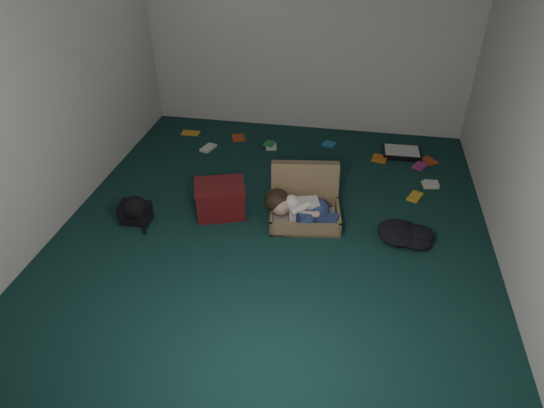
% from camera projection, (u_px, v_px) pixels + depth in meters
% --- Properties ---
extents(floor, '(4.50, 4.50, 0.00)m').
position_uv_depth(floor, '(275.00, 226.00, 4.64)').
color(floor, '#123531').
rests_on(floor, ground).
extents(wall_back, '(4.50, 0.00, 4.50)m').
position_uv_depth(wall_back, '(308.00, 26.00, 5.74)').
color(wall_back, silver).
rests_on(wall_back, ground).
extents(wall_front, '(4.50, 0.00, 4.50)m').
position_uv_depth(wall_front, '(185.00, 291.00, 2.08)').
color(wall_front, silver).
rests_on(wall_front, ground).
extents(wall_left, '(0.00, 4.50, 4.50)m').
position_uv_depth(wall_left, '(49.00, 81.00, 4.21)').
color(wall_left, silver).
rests_on(wall_left, ground).
extents(wall_right, '(0.00, 4.50, 4.50)m').
position_uv_depth(wall_right, '(539.00, 115.00, 3.62)').
color(wall_right, silver).
rests_on(wall_right, ground).
extents(suitcase, '(0.75, 0.74, 0.49)m').
position_uv_depth(suitcase, '(305.00, 202.00, 4.71)').
color(suitcase, olive).
rests_on(suitcase, floor).
extents(person, '(0.73, 0.35, 0.30)m').
position_uv_depth(person, '(300.00, 208.00, 4.55)').
color(person, white).
rests_on(person, suitcase).
extents(maroon_bin, '(0.57, 0.51, 0.33)m').
position_uv_depth(maroon_bin, '(220.00, 199.00, 4.72)').
color(maroon_bin, '#5E1316').
rests_on(maroon_bin, floor).
extents(backpack, '(0.37, 0.30, 0.21)m').
position_uv_depth(backpack, '(135.00, 212.00, 4.64)').
color(backpack, black).
rests_on(backpack, floor).
extents(clothing_pile, '(0.49, 0.45, 0.13)m').
position_uv_depth(clothing_pile, '(411.00, 233.00, 4.44)').
color(clothing_pile, black).
rests_on(clothing_pile, floor).
extents(paper_tray, '(0.45, 0.34, 0.06)m').
position_uv_depth(paper_tray, '(402.00, 152.00, 5.81)').
color(paper_tray, black).
rests_on(paper_tray, floor).
extents(book_scatter, '(3.19, 1.26, 0.02)m').
position_uv_depth(book_scatter, '(333.00, 156.00, 5.77)').
color(book_scatter, gold).
rests_on(book_scatter, floor).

